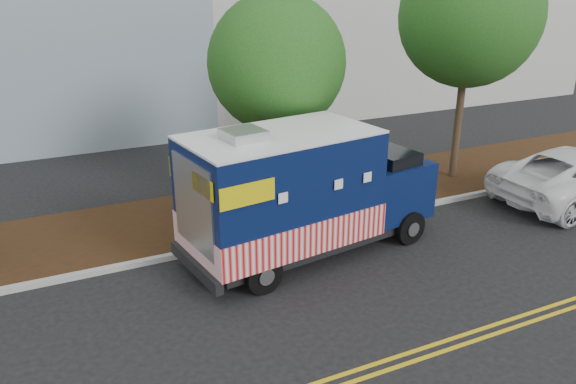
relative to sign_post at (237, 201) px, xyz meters
name	(u,v)px	position (x,y,z in m)	size (l,w,h in m)	color
ground	(294,260)	(0.91, -1.69, -1.20)	(120.00, 120.00, 0.00)	black
curb	(272,236)	(0.91, -0.29, -1.12)	(120.00, 0.18, 0.15)	#9E9E99
mulch_strip	(245,210)	(0.91, 1.81, -1.12)	(120.00, 4.00, 0.15)	black
centerline_near	(393,358)	(0.91, -6.14, -1.19)	(120.00, 0.10, 0.01)	gold
centerline_far	(400,366)	(0.91, -6.39, -1.19)	(120.00, 0.10, 0.01)	gold
tree_b	(277,63)	(2.14, 2.06, 3.29)	(4.13, 4.13, 6.56)	#38281C
tree_c	(470,16)	(8.74, 1.37, 4.48)	(4.65, 4.65, 8.02)	#38281C
sign_post	(237,201)	(0.00, 0.00, 0.00)	(0.06, 0.06, 2.40)	#473828
food_truck	(300,196)	(1.23, -1.41, 0.45)	(7.19, 3.50, 3.64)	black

